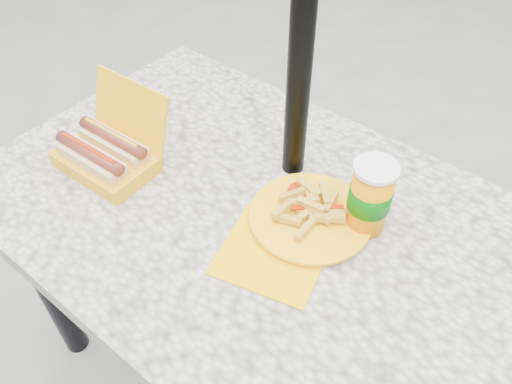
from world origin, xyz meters
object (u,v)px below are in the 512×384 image
Objects in this scene: umbrella_pole at (303,26)px; soda_cup at (370,197)px; hotdog_box at (106,153)px; fries_plate at (307,218)px.

soda_cup is at bearing -13.50° from umbrella_pole.
fries_plate is at bearing 15.35° from hotdog_box.
umbrella_pole is at bearing 166.50° from soda_cup.
hotdog_box is 0.59m from soda_cup.
soda_cup is (0.55, 0.21, 0.04)m from hotdog_box.
hotdog_box is at bearing -141.68° from umbrella_pole.
hotdog_box is (-0.33, -0.26, -0.31)m from umbrella_pole.
soda_cup is at bearing 34.79° from fries_plate.
hotdog_box is at bearing -162.45° from fries_plate.
umbrella_pole is 13.45× the size of soda_cup.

